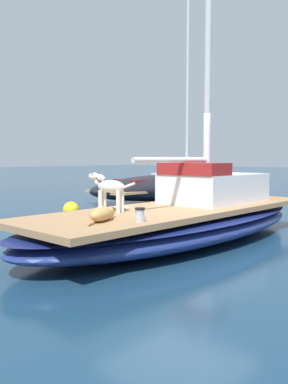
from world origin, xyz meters
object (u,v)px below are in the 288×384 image
dog_tan (102,214)px  moored_boat_port_side (173,185)px  sailboat_main (179,224)px  dog_white (109,188)px  deck_winch (140,215)px  mooring_buoy (71,210)px  coiled_rope (121,208)px

dog_tan → moored_boat_port_side: size_ratio=0.11×
sailboat_main → dog_tan: dog_tan is taller
sailboat_main → dog_tan: 2.21m
dog_white → deck_winch: bearing=-21.4°
sailboat_main → dog_tan: size_ratio=8.14×
dog_white → moored_boat_port_side: bearing=120.7°
deck_winch → mooring_buoy: deck_winch is taller
dog_tan → moored_boat_port_side: 9.98m
coiled_rope → dog_tan: bearing=-56.0°
sailboat_main → dog_white: size_ratio=7.86×
sailboat_main → mooring_buoy: 4.00m
dog_tan → coiled_rope: dog_tan is taller
sailboat_main → deck_winch: size_ratio=34.75×
coiled_rope → sailboat_main: bearing=59.0°
dog_white → coiled_rope: dog_white is taller
dog_white → deck_winch: (1.14, -0.44, -0.32)m
moored_boat_port_side → mooring_buoy: size_ratio=18.29×
deck_winch → dog_tan: bearing=-145.4°
dog_tan → mooring_buoy: 4.98m
dog_tan → dog_white: bearing=131.3°
sailboat_main → deck_winch: bearing=-69.9°
deck_winch → moored_boat_port_side: size_ratio=0.03×
dog_white → moored_boat_port_side: 8.99m
dog_tan → deck_winch: bearing=34.6°
sailboat_main → mooring_buoy: bearing=172.6°
sailboat_main → coiled_rope: (-0.59, -0.98, 0.35)m
dog_white → moored_boat_port_side: (-4.59, 7.71, -0.55)m
dog_white → mooring_buoy: bearing=151.4°
deck_winch → coiled_rope: 1.53m
sailboat_main → dog_white: 1.65m
coiled_rope → moored_boat_port_side: 8.56m
sailboat_main → coiled_rope: bearing=-121.0°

